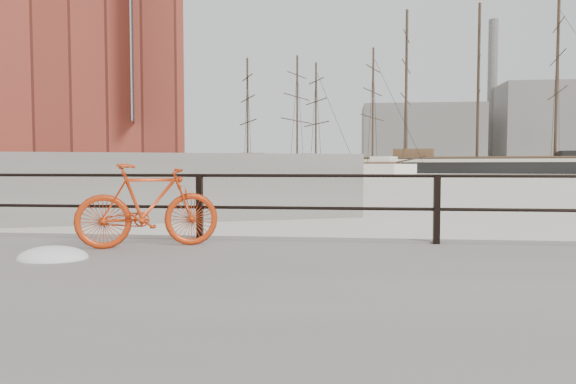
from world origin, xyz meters
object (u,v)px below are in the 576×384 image
(barque_black, at_px, (477,173))
(schooner_left, at_px, (282,175))
(bicycle, at_px, (148,206))
(workboat_far, at_px, (73,178))
(schooner_mid, at_px, (333,174))

(barque_black, relative_size, schooner_left, 2.28)
(barque_black, distance_m, schooner_left, 37.52)
(bicycle, bearing_deg, workboat_far, 96.68)
(bicycle, xyz_separation_m, workboat_far, (-28.59, 49.61, -0.93))
(schooner_left, relative_size, workboat_far, 2.45)
(bicycle, relative_size, schooner_mid, 0.06)
(barque_black, height_order, schooner_mid, barque_black)
(schooner_mid, bearing_deg, bicycle, -70.96)
(barque_black, xyz_separation_m, workboat_far, (-55.38, -40.23, 0.00))
(workboat_far, bearing_deg, barque_black, 5.90)
(bicycle, distance_m, schooner_mid, 80.94)
(bicycle, height_order, schooner_left, schooner_left)
(schooner_left, bearing_deg, schooner_mid, 20.60)
(schooner_mid, xyz_separation_m, workboat_far, (-29.54, -31.32, 0.00))
(barque_black, relative_size, workboat_far, 5.59)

